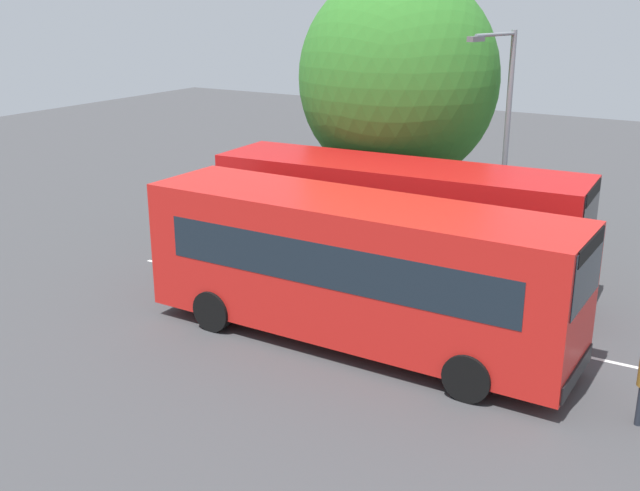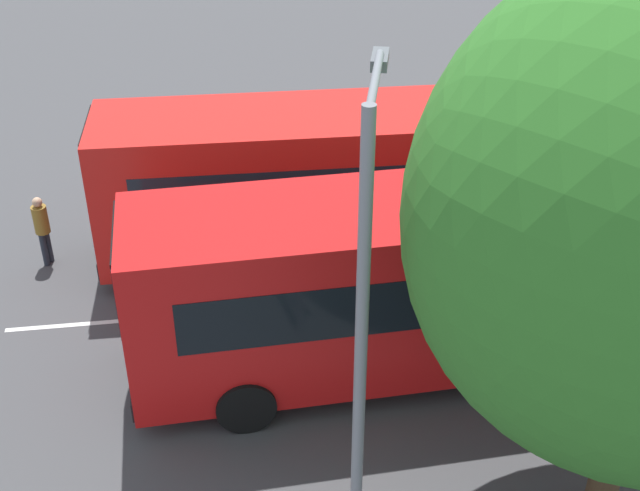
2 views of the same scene
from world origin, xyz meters
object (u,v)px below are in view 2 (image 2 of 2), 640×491
at_px(bus_far_left, 336,179).
at_px(street_lamp, 363,314).
at_px(bus_center_left, 417,279).
at_px(pedestrian, 42,225).

height_order(bus_far_left, street_lamp, street_lamp).
bearing_deg(bus_center_left, bus_far_left, -80.46).
xyz_separation_m(bus_far_left, pedestrian, (6.24, -0.33, -0.90)).
height_order(bus_far_left, pedestrian, bus_far_left).
height_order(bus_center_left, pedestrian, bus_center_left).
relative_size(bus_far_left, bus_center_left, 0.99).
bearing_deg(bus_center_left, street_lamp, 62.57).
xyz_separation_m(bus_center_left, street_lamp, (1.60, 3.58, 2.03)).
bearing_deg(street_lamp, bus_center_left, -10.07).
xyz_separation_m(pedestrian, street_lamp, (-5.53, 7.80, 2.93)).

